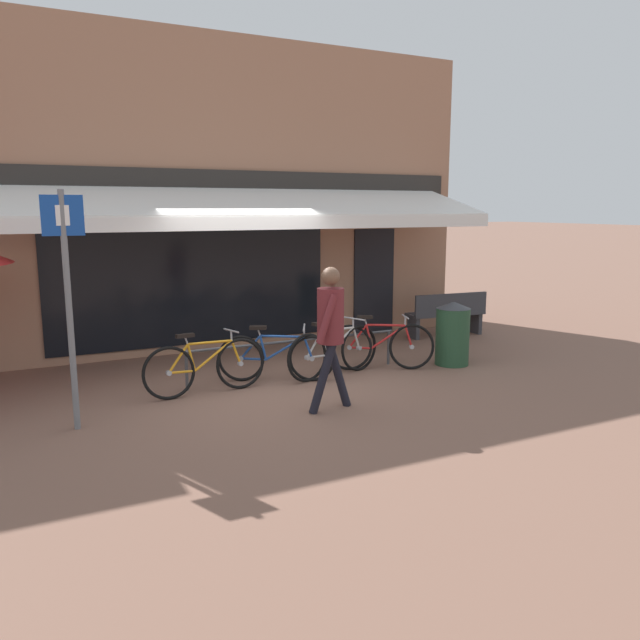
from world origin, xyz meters
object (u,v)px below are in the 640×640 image
object	(u,v)px
bicycle_orange	(205,366)
bicycle_red	(380,345)
bicycle_blue	(276,357)
bicycle_silver	(334,351)
parking_sign	(68,287)
pedestrian_adult	(330,322)
litter_bin	(453,333)
park_bench	(447,313)

from	to	relation	value
bicycle_orange	bicycle_red	xyz separation A→B (m)	(2.82, 0.04, 0.00)
bicycle_blue	bicycle_silver	world-z (taller)	bicycle_silver
parking_sign	bicycle_orange	bearing A→B (deg)	21.77
bicycle_blue	bicycle_red	xyz separation A→B (m)	(1.72, -0.10, 0.02)
pedestrian_adult	litter_bin	world-z (taller)	pedestrian_adult
bicycle_orange	pedestrian_adult	bearing A→B (deg)	-52.06
pedestrian_adult	litter_bin	xyz separation A→B (m)	(2.83, 1.16, -0.61)
pedestrian_adult	park_bench	size ratio (longest dim) A/B	1.11
parking_sign	bicycle_silver	bearing A→B (deg)	10.86
bicycle_blue	parking_sign	world-z (taller)	parking_sign
pedestrian_adult	park_bench	xyz separation A→B (m)	(4.16, 3.01, -0.66)
pedestrian_adult	park_bench	world-z (taller)	pedestrian_adult
bicycle_orange	park_bench	world-z (taller)	park_bench
parking_sign	park_bench	bearing A→B (deg)	18.20
bicycle_orange	park_bench	bearing A→B (deg)	13.35
bicycle_red	parking_sign	world-z (taller)	parking_sign
bicycle_silver	parking_sign	distance (m)	3.98
bicycle_orange	bicycle_red	bearing A→B (deg)	-2.90
bicycle_orange	litter_bin	size ratio (longest dim) A/B	1.69
bicycle_silver	park_bench	distance (m)	3.75
bicycle_blue	pedestrian_adult	xyz separation A→B (m)	(0.11, -1.50, 0.75)
bicycle_orange	park_bench	size ratio (longest dim) A/B	1.07
bicycle_orange	bicycle_blue	size ratio (longest dim) A/B	1.12
bicycle_silver	pedestrian_adult	size ratio (longest dim) A/B	0.94
pedestrian_adult	parking_sign	xyz separation A→B (m)	(-2.93, 0.68, 0.52)
litter_bin	parking_sign	size ratio (longest dim) A/B	0.38
bicycle_blue	park_bench	size ratio (longest dim) A/B	0.96
pedestrian_adult	park_bench	distance (m)	5.18
parking_sign	park_bench	distance (m)	7.56
bicycle_blue	bicycle_orange	bearing A→B (deg)	-146.22
bicycle_blue	litter_bin	bearing A→B (deg)	20.07
bicycle_orange	bicycle_red	distance (m)	2.82
bicycle_blue	pedestrian_adult	world-z (taller)	pedestrian_adult
pedestrian_adult	parking_sign	size ratio (longest dim) A/B	0.67
litter_bin	bicycle_blue	bearing A→B (deg)	173.42
parking_sign	park_bench	xyz separation A→B (m)	(7.09, 2.33, -1.18)
bicycle_silver	bicycle_red	xyz separation A→B (m)	(0.83, 0.01, 0.00)
bicycle_blue	parking_sign	xyz separation A→B (m)	(-2.82, -0.82, 1.27)
bicycle_blue	litter_bin	world-z (taller)	litter_bin
bicycle_blue	park_bench	bearing A→B (deg)	46.08
bicycle_blue	parking_sign	size ratio (longest dim) A/B	0.58
pedestrian_adult	bicycle_red	bearing A→B (deg)	52.87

